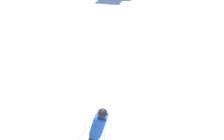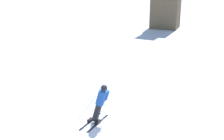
% 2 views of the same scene
% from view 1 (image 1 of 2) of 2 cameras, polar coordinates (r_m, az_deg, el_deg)
% --- Properties ---
extents(skier, '(1.35, 1.75, 1.80)m').
position_cam_1_polar(skier, '(8.37, -2.93, -11.21)').
color(skier, black).
rests_on(skier, ground).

